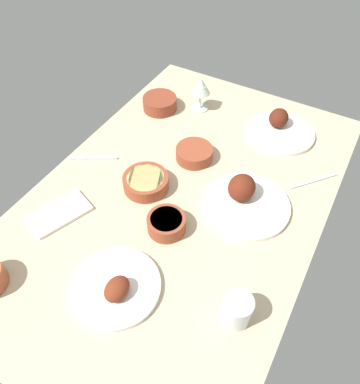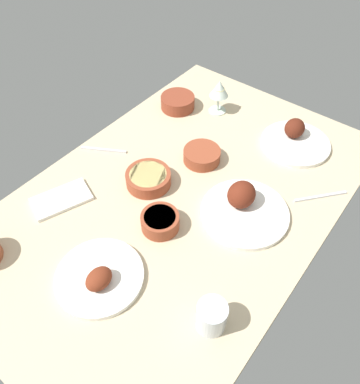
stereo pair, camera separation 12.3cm
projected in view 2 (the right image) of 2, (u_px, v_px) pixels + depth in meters
dining_table at (180, 200)px, 125.66cm from camera, size 140.00×90.00×4.00cm
plate_center_main at (99, 277)px, 102.86cm from camera, size 24.66×24.66×6.46cm
plate_far_side at (295, 139)px, 140.08cm from camera, size 25.51×25.51×8.60cm
plate_near_viewer at (243, 206)px, 118.07cm from camera, size 27.92×27.92×9.64cm
bowl_pasta at (148, 178)px, 126.03cm from camera, size 15.25×15.25×4.67cm
bowl_potatoes at (160, 221)px, 113.82cm from camera, size 11.78×11.78×5.12cm
bowl_cream at (178, 102)px, 154.22cm from camera, size 13.85×13.85×5.31cm
bowl_soup at (202, 155)px, 133.66cm from camera, size 13.25×13.25×4.54cm
wine_glass at (219, 90)px, 147.35cm from camera, size 7.60×7.60×14.00cm
water_tumbler at (212, 316)px, 92.30cm from camera, size 7.73×7.73×9.06cm
folded_napkin at (61, 199)px, 122.48cm from camera, size 20.96×16.25×1.20cm
fork_loose at (320, 196)px, 123.50cm from camera, size 14.70×12.49×0.80cm
spoon_loose at (104, 149)px, 138.69cm from camera, size 9.29×15.30×0.80cm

